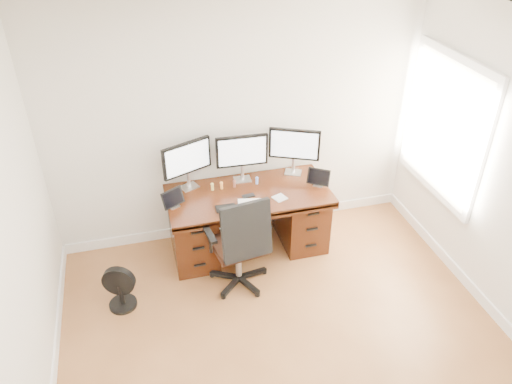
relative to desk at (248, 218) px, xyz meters
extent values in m
plane|color=#8F5E37|center=(0.00, -1.83, -0.40)|extent=(4.50, 4.50, 0.00)
cube|color=silver|center=(0.00, 0.42, 0.95)|extent=(4.00, 0.10, 2.70)
cube|color=white|center=(1.97, -0.33, 1.00)|extent=(0.04, 1.30, 1.50)
cube|color=white|center=(1.95, -0.33, 1.00)|extent=(0.01, 1.15, 1.35)
cube|color=#3E1B0C|center=(0.00, -0.03, 0.32)|extent=(1.70, 0.80, 0.05)
cube|color=#3E1B0C|center=(-0.60, 0.00, -0.05)|extent=(0.45, 0.70, 0.70)
cube|color=#3E1B0C|center=(0.60, 0.00, -0.05)|extent=(0.45, 0.70, 0.70)
cube|color=black|center=(0.00, 0.27, 0.10)|extent=(0.74, 0.03, 0.40)
cylinder|color=black|center=(-0.23, -0.51, -0.36)|extent=(0.66, 0.66, 0.08)
cylinder|color=silver|center=(-0.23, -0.51, -0.11)|extent=(0.06, 0.06, 0.41)
cube|color=black|center=(-0.23, -0.51, 0.10)|extent=(0.56, 0.54, 0.07)
cube|color=black|center=(-0.20, -0.73, 0.41)|extent=(0.48, 0.12, 0.57)
cube|color=black|center=(-0.51, -0.55, 0.28)|extent=(0.10, 0.25, 0.03)
cube|color=black|center=(0.05, -0.47, 0.28)|extent=(0.10, 0.25, 0.03)
cylinder|color=black|center=(-1.40, -0.55, -0.39)|extent=(0.27, 0.27, 0.03)
cylinder|color=black|center=(-1.40, -0.55, -0.26)|extent=(0.04, 0.04, 0.22)
cylinder|color=black|center=(-1.40, -0.55, -0.10)|extent=(0.32, 0.16, 0.31)
cube|color=silver|center=(-0.58, 0.24, 0.35)|extent=(0.22, 0.20, 0.01)
cylinder|color=silver|center=(-0.58, 0.24, 0.44)|extent=(0.04, 0.04, 0.18)
cube|color=black|center=(-0.58, 0.24, 0.70)|extent=(0.52, 0.24, 0.35)
cube|color=white|center=(-0.57, 0.22, 0.70)|extent=(0.46, 0.20, 0.30)
cube|color=silver|center=(0.00, 0.24, 0.35)|extent=(0.19, 0.15, 0.01)
cylinder|color=silver|center=(0.00, 0.24, 0.44)|extent=(0.04, 0.04, 0.18)
cube|color=black|center=(0.00, 0.24, 0.70)|extent=(0.55, 0.06, 0.35)
cube|color=white|center=(0.00, 0.22, 0.70)|extent=(0.50, 0.03, 0.30)
cube|color=silver|center=(0.58, 0.24, 0.35)|extent=(0.22, 0.20, 0.01)
cylinder|color=silver|center=(0.58, 0.24, 0.44)|extent=(0.04, 0.04, 0.18)
cube|color=black|center=(0.58, 0.24, 0.70)|extent=(0.51, 0.27, 0.35)
cube|color=white|center=(0.57, 0.22, 0.70)|extent=(0.45, 0.22, 0.30)
cube|color=silver|center=(-0.78, -0.08, 0.35)|extent=(0.13, 0.12, 0.01)
cube|color=black|center=(-0.78, -0.08, 0.45)|extent=(0.24, 0.18, 0.17)
cube|color=silver|center=(0.75, -0.08, 0.35)|extent=(0.13, 0.12, 0.01)
cube|color=black|center=(0.75, -0.08, 0.45)|extent=(0.24, 0.19, 0.17)
cube|color=white|center=(-0.01, -0.22, 0.36)|extent=(0.32, 0.19, 0.01)
cube|color=#B8BABF|center=(0.28, -0.21, 0.35)|extent=(0.16, 0.16, 0.01)
cube|color=black|center=(-0.29, -0.25, 0.35)|extent=(0.21, 0.14, 0.01)
cube|color=black|center=(-0.02, -0.09, 0.35)|extent=(0.13, 0.08, 0.01)
cylinder|color=#CAB85D|center=(-0.35, 0.12, 0.38)|extent=(0.03, 0.03, 0.06)
sphere|color=#CAB85D|center=(-0.35, 0.12, 0.42)|extent=(0.04, 0.04, 0.04)
cylinder|color=#EC9E41|center=(-0.26, 0.12, 0.38)|extent=(0.03, 0.03, 0.06)
sphere|color=#EC9E41|center=(-0.26, 0.12, 0.42)|extent=(0.04, 0.04, 0.04)
cylinder|color=brown|center=(-0.12, 0.12, 0.38)|extent=(0.03, 0.03, 0.06)
sphere|color=brown|center=(-0.12, 0.12, 0.42)|extent=(0.04, 0.04, 0.04)
cylinder|color=#688CE8|center=(0.13, 0.12, 0.38)|extent=(0.03, 0.03, 0.06)
sphere|color=#688CE8|center=(0.13, 0.12, 0.42)|extent=(0.04, 0.04, 0.04)
camera|label=1|loc=(-1.05, -4.25, 3.20)|focal=35.00mm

